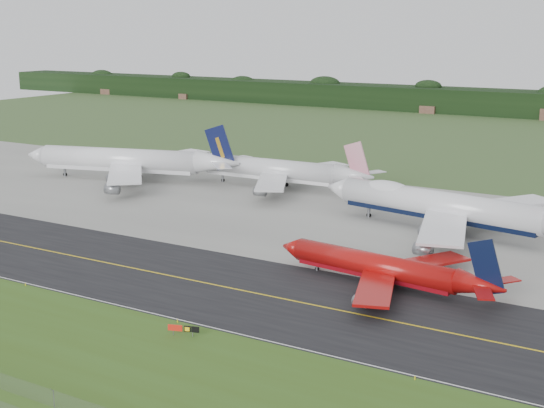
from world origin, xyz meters
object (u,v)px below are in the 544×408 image
(jet_ba_747, at_px, (449,207))
(jet_star_tail, at_px, (279,171))
(jet_navy_gold, at_px, (131,161))
(taxiway_sign, at_px, (183,329))
(jet_red_737, at_px, (386,268))

(jet_ba_747, distance_m, jet_star_tail, 56.97)
(jet_navy_gold, height_order, jet_star_tail, jet_navy_gold)
(jet_ba_747, relative_size, jet_star_tail, 1.17)
(jet_ba_747, xyz_separation_m, taxiway_sign, (-14.92, -72.45, -4.41))
(jet_red_737, xyz_separation_m, jet_navy_gold, (-95.88, 47.77, 2.38))
(jet_ba_747, xyz_separation_m, jet_star_tail, (-53.05, 20.75, -0.68))
(jet_star_tail, bearing_deg, jet_ba_747, -21.36)
(jet_red_737, bearing_deg, jet_navy_gold, 153.52)
(jet_red_737, distance_m, jet_star_tail, 80.62)
(jet_star_tail, bearing_deg, taxiway_sign, -67.75)
(jet_ba_747, bearing_deg, taxiway_sign, -101.64)
(jet_navy_gold, bearing_deg, jet_ba_747, -5.58)
(jet_ba_747, xyz_separation_m, jet_red_737, (1.54, -38.55, -2.37))
(jet_red_737, distance_m, taxiway_sign, 37.74)
(jet_red_737, xyz_separation_m, taxiway_sign, (-16.46, -33.90, -2.04))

